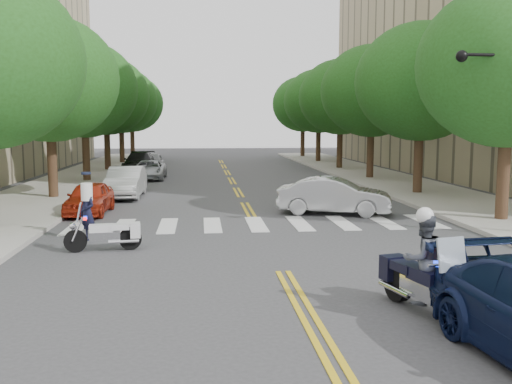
{
  "coord_description": "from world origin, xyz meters",
  "views": [
    {
      "loc": [
        -1.96,
        -13.25,
        3.54
      ],
      "look_at": [
        -0.13,
        5.3,
        1.3
      ],
      "focal_mm": 40.0,
      "sensor_mm": 36.0,
      "label": 1
    }
  ],
  "objects": [
    {
      "name": "sidewalk_left",
      "position": [
        -9.5,
        22.0,
        0.07
      ],
      "size": [
        5.0,
        60.0,
        0.15
      ],
      "primitive_type": "cube",
      "color": "#9E9991",
      "rests_on": "ground"
    },
    {
      "name": "tree_r_3",
      "position": [
        8.8,
        30.0,
        5.55
      ],
      "size": [
        6.4,
        6.4,
        8.45
      ],
      "color": "#382316",
      "rests_on": "ground"
    },
    {
      "name": "tree_r_0",
      "position": [
        8.8,
        6.0,
        5.55
      ],
      "size": [
        6.4,
        6.4,
        8.45
      ],
      "color": "#382316",
      "rests_on": "ground"
    },
    {
      "name": "tree_l_4",
      "position": [
        -8.8,
        38.0,
        5.55
      ],
      "size": [
        6.4,
        6.4,
        8.45
      ],
      "color": "#382316",
      "rests_on": "ground"
    },
    {
      "name": "parked_car_a",
      "position": [
        -6.3,
        9.5,
        0.64
      ],
      "size": [
        1.61,
        3.77,
        1.27
      ],
      "primitive_type": "imported",
      "rotation": [
        0.0,
        0.0,
        -0.03
      ],
      "color": "#AD2812",
      "rests_on": "ground"
    },
    {
      "name": "parked_car_c",
      "position": [
        -5.2,
        23.5,
        0.61
      ],
      "size": [
        2.07,
        4.38,
        1.21
      ],
      "primitive_type": "imported",
      "rotation": [
        0.0,
        0.0,
        -0.01
      ],
      "color": "#B4B7BC",
      "rests_on": "ground"
    },
    {
      "name": "officer_standing",
      "position": [
        -5.4,
        4.39,
        0.84
      ],
      "size": [
        0.71,
        0.72,
        1.68
      ],
      "primitive_type": "imported",
      "rotation": [
        0.0,
        0.0,
        -0.83
      ],
      "color": "black",
      "rests_on": "ground"
    },
    {
      "name": "tree_r_1",
      "position": [
        8.8,
        14.0,
        5.55
      ],
      "size": [
        6.4,
        6.4,
        8.45
      ],
      "color": "#382316",
      "rests_on": "ground"
    },
    {
      "name": "tree_r_2",
      "position": [
        8.8,
        22.0,
        5.55
      ],
      "size": [
        6.4,
        6.4,
        8.45
      ],
      "color": "#382316",
      "rests_on": "ground"
    },
    {
      "name": "convertible",
      "position": [
        3.28,
        8.5,
        0.72
      ],
      "size": [
        4.66,
        2.86,
        1.45
      ],
      "primitive_type": "imported",
      "rotation": [
        0.0,
        0.0,
        1.25
      ],
      "color": "#B4B4B6",
      "rests_on": "ground"
    },
    {
      "name": "tree_l_1",
      "position": [
        -8.8,
        14.0,
        5.55
      ],
      "size": [
        6.4,
        6.4,
        8.45
      ],
      "color": "#382316",
      "rests_on": "ground"
    },
    {
      "name": "tree_r_5",
      "position": [
        8.8,
        46.0,
        5.55
      ],
      "size": [
        6.4,
        6.4,
        8.45
      ],
      "color": "#382316",
      "rests_on": "ground"
    },
    {
      "name": "tree_r_4",
      "position": [
        8.8,
        38.0,
        5.55
      ],
      "size": [
        6.4,
        6.4,
        8.45
      ],
      "color": "#382316",
      "rests_on": "ground"
    },
    {
      "name": "motorcycle_police",
      "position": [
        2.13,
        -3.21,
        0.9
      ],
      "size": [
        0.99,
        2.45,
        2.02
      ],
      "rotation": [
        0.0,
        0.0,
        3.38
      ],
      "color": "black",
      "rests_on": "ground"
    },
    {
      "name": "motorcycle_parked",
      "position": [
        -4.49,
        2.75,
        0.48
      ],
      "size": [
        2.11,
        0.67,
        1.37
      ],
      "rotation": [
        0.0,
        0.0,
        1.71
      ],
      "color": "black",
      "rests_on": "ground"
    },
    {
      "name": "tree_l_3",
      "position": [
        -8.8,
        30.0,
        5.55
      ],
      "size": [
        6.4,
        6.4,
        8.45
      ],
      "color": "#382316",
      "rests_on": "ground"
    },
    {
      "name": "parked_car_e",
      "position": [
        -5.54,
        30.83,
        0.65
      ],
      "size": [
        1.57,
        3.83,
        1.3
      ],
      "primitive_type": "imported",
      "rotation": [
        0.0,
        0.0,
        -0.01
      ],
      "color": "#98989D",
      "rests_on": "ground"
    },
    {
      "name": "tree_l_2",
      "position": [
        -8.8,
        22.0,
        5.55
      ],
      "size": [
        6.4,
        6.4,
        8.45
      ],
      "color": "#382316",
      "rests_on": "ground"
    },
    {
      "name": "tree_l_5",
      "position": [
        -8.8,
        46.0,
        5.55
      ],
      "size": [
        6.4,
        6.4,
        8.45
      ],
      "color": "#382316",
      "rests_on": "ground"
    },
    {
      "name": "sidewalk_right",
      "position": [
        9.5,
        22.0,
        0.07
      ],
      "size": [
        5.0,
        60.0,
        0.15
      ],
      "primitive_type": "cube",
      "color": "#9E9991",
      "rests_on": "ground"
    },
    {
      "name": "parked_car_d",
      "position": [
        -6.3,
        28.5,
        0.75
      ],
      "size": [
        2.15,
        5.21,
        1.51
      ],
      "primitive_type": "imported",
      "rotation": [
        0.0,
        0.0,
        -0.01
      ],
      "color": "black",
      "rests_on": "ground"
    },
    {
      "name": "parked_car_b",
      "position": [
        -5.53,
        14.5,
        0.74
      ],
      "size": [
        1.63,
        4.51,
        1.48
      ],
      "primitive_type": "imported",
      "rotation": [
        0.0,
        0.0,
        -0.01
      ],
      "color": "#B8B8B8",
      "rests_on": "ground"
    },
    {
      "name": "ground",
      "position": [
        0.0,
        0.0,
        0.0
      ],
      "size": [
        140.0,
        140.0,
        0.0
      ],
      "primitive_type": "plane",
      "color": "#38383A",
      "rests_on": "ground"
    }
  ]
}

